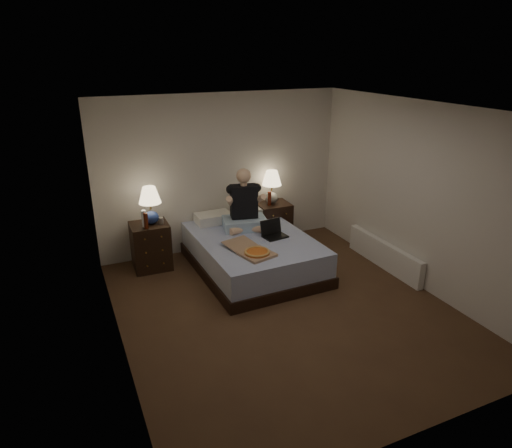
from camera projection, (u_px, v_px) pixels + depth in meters
name	position (u px, v px, depth m)	size (l,w,h in m)	color
floor	(285.00, 309.00, 5.81)	(4.00, 4.50, 0.00)	brown
ceiling	(290.00, 109.00, 4.91)	(4.00, 4.50, 0.00)	white
wall_back	(222.00, 173.00, 7.28)	(4.00, 2.50, 0.00)	silver
wall_front	(425.00, 311.00, 3.44)	(4.00, 2.50, 0.00)	silver
wall_left	(112.00, 245.00, 4.60)	(4.50, 2.50, 0.00)	silver
wall_right	(419.00, 196.00, 6.12)	(4.50, 2.50, 0.00)	silver
bed	(253.00, 253.00, 6.79)	(1.56, 2.07, 0.52)	#5D71BB
nightstand_left	(151.00, 246.00, 6.80)	(0.54, 0.49, 0.70)	black
nightstand_right	(273.00, 223.00, 7.74)	(0.53, 0.48, 0.69)	black
lamp_left	(150.00, 205.00, 6.60)	(0.32, 0.32, 0.56)	navy
lamp_right	(272.00, 187.00, 7.51)	(0.32, 0.32, 0.56)	gray
water_bottle	(144.00, 219.00, 6.53)	(0.07, 0.07, 0.25)	silver
soda_can	(161.00, 221.00, 6.66)	(0.07, 0.07, 0.10)	#ADAEA9
beer_bottle_left	(146.00, 221.00, 6.48)	(0.06, 0.06, 0.23)	#501A0B
beer_bottle_right	(269.00, 199.00, 7.48)	(0.06, 0.06, 0.23)	#5C1C0D
person	(244.00, 199.00, 6.86)	(0.66, 0.52, 0.93)	black
laptop	(275.00, 230.00, 6.65)	(0.34, 0.28, 0.24)	black
pizza_box	(257.00, 253.00, 6.09)	(0.40, 0.76, 0.08)	tan
radiator	(384.00, 255.00, 6.88)	(0.10, 1.60, 0.40)	white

